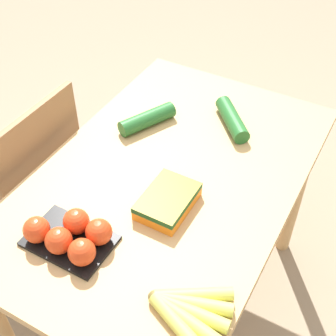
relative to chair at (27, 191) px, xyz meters
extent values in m
plane|color=gray|center=(0.08, -0.56, -0.46)|extent=(12.00, 12.00, 0.00)
cube|color=tan|center=(0.08, -0.56, 0.26)|extent=(1.15, 0.74, 0.03)
cylinder|color=tan|center=(0.60, -0.87, -0.11)|extent=(0.06, 0.06, 0.71)
cylinder|color=tan|center=(-0.43, -0.25, -0.11)|extent=(0.06, 0.06, 0.71)
cylinder|color=tan|center=(0.60, -0.25, -0.11)|extent=(0.06, 0.06, 0.71)
cube|color=#8E6642|center=(0.00, 0.06, -0.03)|extent=(0.42, 0.40, 0.03)
cube|color=#8E6642|center=(0.00, -0.13, 0.20)|extent=(0.39, 0.02, 0.43)
cylinder|color=#8E6642|center=(0.18, 0.23, -0.25)|extent=(0.04, 0.04, 0.42)
cylinder|color=#8E6642|center=(0.18, -0.11, -0.25)|extent=(0.04, 0.04, 0.42)
cylinder|color=#8E6642|center=(-0.18, -0.10, -0.25)|extent=(0.04, 0.04, 0.42)
sphere|color=brown|center=(-0.30, -0.74, 0.30)|extent=(0.03, 0.03, 0.03)
cylinder|color=#CCC651|center=(-0.34, -0.82, 0.30)|extent=(0.10, 0.18, 0.03)
cylinder|color=#CCC651|center=(-0.32, -0.83, 0.30)|extent=(0.06, 0.19, 0.03)
cylinder|color=#CCC651|center=(-0.30, -0.83, 0.30)|extent=(0.05, 0.19, 0.03)
cylinder|color=#CCC651|center=(-0.27, -0.83, 0.30)|extent=(0.09, 0.19, 0.03)
cylinder|color=#CCC651|center=(-0.25, -0.82, 0.30)|extent=(0.13, 0.18, 0.03)
cube|color=black|center=(-0.26, -0.46, 0.28)|extent=(0.15, 0.23, 0.01)
sphere|color=red|center=(-0.30, -0.53, 0.33)|extent=(0.07, 0.07, 0.07)
sphere|color=red|center=(-0.22, -0.53, 0.33)|extent=(0.07, 0.07, 0.07)
sphere|color=red|center=(-0.30, -0.46, 0.33)|extent=(0.07, 0.07, 0.07)
sphere|color=red|center=(-0.22, -0.46, 0.33)|extent=(0.07, 0.07, 0.07)
sphere|color=red|center=(-0.30, -0.39, 0.33)|extent=(0.07, 0.07, 0.07)
cube|color=orange|center=(-0.03, -0.62, 0.30)|extent=(0.18, 0.13, 0.05)
cube|color=#19471E|center=(-0.03, -0.62, 0.32)|extent=(0.18, 0.13, 0.02)
cylinder|color=#236028|center=(0.26, -0.38, 0.31)|extent=(0.20, 0.14, 0.05)
cylinder|color=#236028|center=(0.40, -0.63, 0.31)|extent=(0.18, 0.18, 0.05)
camera|label=1|loc=(-0.80, -1.05, 1.27)|focal=50.00mm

